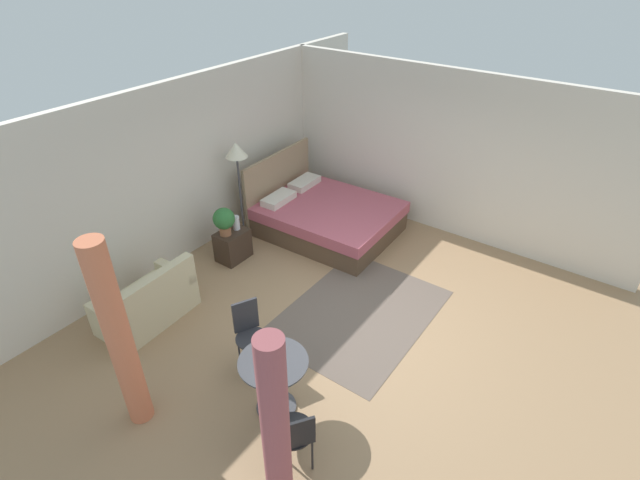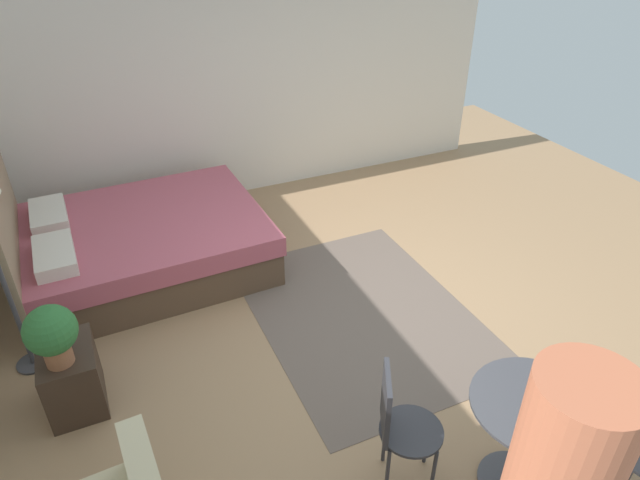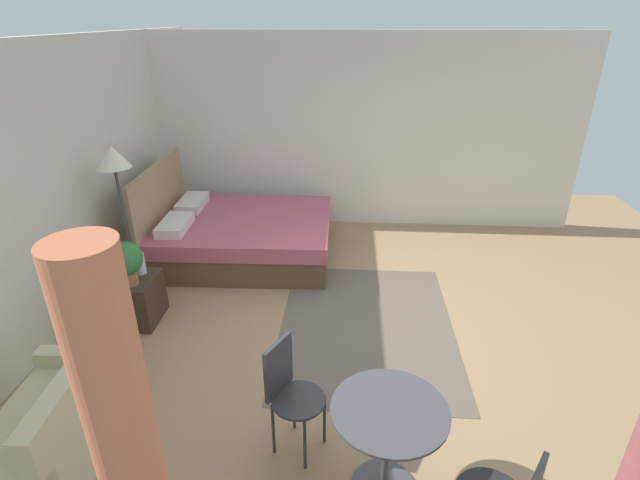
{
  "view_description": "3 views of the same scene",
  "coord_description": "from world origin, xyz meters",
  "px_view_note": "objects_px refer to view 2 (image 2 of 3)",
  "views": [
    {
      "loc": [
        -4.37,
        -2.59,
        4.54
      ],
      "look_at": [
        0.28,
        0.76,
        0.85
      ],
      "focal_mm": 27.0,
      "sensor_mm": 36.0,
      "label": 1
    },
    {
      "loc": [
        -3.25,
        1.93,
        3.2
      ],
      "look_at": [
        0.58,
        0.18,
        0.57
      ],
      "focal_mm": 31.04,
      "sensor_mm": 36.0,
      "label": 2
    },
    {
      "loc": [
        -4.02,
        0.18,
        2.96
      ],
      "look_at": [
        0.74,
        0.5,
        0.7
      ],
      "focal_mm": 26.57,
      "sensor_mm": 36.0,
      "label": 3
    }
  ],
  "objects_px": {
    "potted_plant": "(51,333)",
    "cafe_chair_near_couch": "(398,421)",
    "vase": "(60,329)",
    "balcony_table": "(529,429)",
    "bed": "(139,243)",
    "nightstand": "(72,378)"
  },
  "relations": [
    {
      "from": "potted_plant",
      "to": "cafe_chair_near_couch",
      "type": "bearing_deg",
      "value": -127.96
    },
    {
      "from": "cafe_chair_near_couch",
      "to": "potted_plant",
      "type": "bearing_deg",
      "value": 52.04
    },
    {
      "from": "vase",
      "to": "cafe_chair_near_couch",
      "type": "relative_size",
      "value": 0.25
    },
    {
      "from": "potted_plant",
      "to": "cafe_chair_near_couch",
      "type": "xyz_separation_m",
      "value": [
        -1.41,
        -1.81,
        -0.22
      ]
    },
    {
      "from": "potted_plant",
      "to": "balcony_table",
      "type": "xyz_separation_m",
      "value": [
        -1.76,
        -2.5,
        -0.25
      ]
    },
    {
      "from": "bed",
      "to": "vase",
      "type": "height_order",
      "value": "bed"
    },
    {
      "from": "cafe_chair_near_couch",
      "to": "balcony_table",
      "type": "bearing_deg",
      "value": -116.87
    },
    {
      "from": "nightstand",
      "to": "potted_plant",
      "type": "relative_size",
      "value": 1.14
    },
    {
      "from": "nightstand",
      "to": "vase",
      "type": "relative_size",
      "value": 2.28
    },
    {
      "from": "potted_plant",
      "to": "vase",
      "type": "xyz_separation_m",
      "value": [
        0.22,
        -0.03,
        -0.15
      ]
    },
    {
      "from": "potted_plant",
      "to": "nightstand",
      "type": "bearing_deg",
      "value": -12.63
    },
    {
      "from": "nightstand",
      "to": "cafe_chair_near_couch",
      "type": "xyz_separation_m",
      "value": [
        -1.51,
        -1.78,
        0.3
      ]
    },
    {
      "from": "bed",
      "to": "vase",
      "type": "distance_m",
      "value": 1.66
    },
    {
      "from": "bed",
      "to": "balcony_table",
      "type": "distance_m",
      "value": 3.86
    },
    {
      "from": "balcony_table",
      "to": "vase",
      "type": "bearing_deg",
      "value": 51.26
    },
    {
      "from": "balcony_table",
      "to": "cafe_chair_near_couch",
      "type": "distance_m",
      "value": 0.77
    },
    {
      "from": "bed",
      "to": "potted_plant",
      "type": "distance_m",
      "value": 1.9
    },
    {
      "from": "nightstand",
      "to": "balcony_table",
      "type": "xyz_separation_m",
      "value": [
        -1.86,
        -2.47,
        0.27
      ]
    },
    {
      "from": "bed",
      "to": "balcony_table",
      "type": "height_order",
      "value": "bed"
    },
    {
      "from": "nightstand",
      "to": "potted_plant",
      "type": "height_order",
      "value": "potted_plant"
    },
    {
      "from": "nightstand",
      "to": "balcony_table",
      "type": "relative_size",
      "value": 0.69
    },
    {
      "from": "bed",
      "to": "nightstand",
      "type": "height_order",
      "value": "bed"
    }
  ]
}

